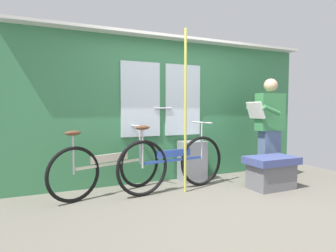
{
  "coord_description": "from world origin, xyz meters",
  "views": [
    {
      "loc": [
        -1.88,
        -2.91,
        1.12
      ],
      "look_at": [
        -0.26,
        0.73,
        0.87
      ],
      "focal_mm": 30.3,
      "sensor_mm": 36.0,
      "label": 1
    }
  ],
  "objects_px": {
    "bicycle_near_door": "(173,163)",
    "bench_seat_corner": "(271,172)",
    "bicycle_leaning_behind": "(109,167)",
    "passenger_reading_newspaper": "(269,127)",
    "handrail_pole": "(185,112)",
    "trash_bin_by_wall": "(192,161)"
  },
  "relations": [
    {
      "from": "bicycle_near_door",
      "to": "bench_seat_corner",
      "type": "xyz_separation_m",
      "value": [
        1.29,
        -0.47,
        -0.14
      ]
    },
    {
      "from": "bicycle_leaning_behind",
      "to": "bench_seat_corner",
      "type": "relative_size",
      "value": 2.26
    },
    {
      "from": "bicycle_leaning_behind",
      "to": "bicycle_near_door",
      "type": "bearing_deg",
      "value": -31.92
    },
    {
      "from": "passenger_reading_newspaper",
      "to": "handrail_pole",
      "type": "height_order",
      "value": "handrail_pole"
    },
    {
      "from": "passenger_reading_newspaper",
      "to": "bicycle_leaning_behind",
      "type": "bearing_deg",
      "value": -2.04
    },
    {
      "from": "trash_bin_by_wall",
      "to": "bicycle_near_door",
      "type": "bearing_deg",
      "value": -143.06
    },
    {
      "from": "trash_bin_by_wall",
      "to": "handrail_pole",
      "type": "height_order",
      "value": "handrail_pole"
    },
    {
      "from": "passenger_reading_newspaper",
      "to": "handrail_pole",
      "type": "xyz_separation_m",
      "value": [
        -1.53,
        -0.09,
        0.25
      ]
    },
    {
      "from": "bench_seat_corner",
      "to": "trash_bin_by_wall",
      "type": "bearing_deg",
      "value": 133.53
    },
    {
      "from": "bicycle_near_door",
      "to": "trash_bin_by_wall",
      "type": "distance_m",
      "value": 0.62
    },
    {
      "from": "passenger_reading_newspaper",
      "to": "bench_seat_corner",
      "type": "height_order",
      "value": "passenger_reading_newspaper"
    },
    {
      "from": "handrail_pole",
      "to": "bench_seat_corner",
      "type": "distance_m",
      "value": 1.49
    },
    {
      "from": "passenger_reading_newspaper",
      "to": "handrail_pole",
      "type": "distance_m",
      "value": 1.55
    },
    {
      "from": "passenger_reading_newspaper",
      "to": "trash_bin_by_wall",
      "type": "distance_m",
      "value": 1.33
    },
    {
      "from": "bicycle_near_door",
      "to": "bicycle_leaning_behind",
      "type": "bearing_deg",
      "value": 158.99
    },
    {
      "from": "bicycle_near_door",
      "to": "bench_seat_corner",
      "type": "height_order",
      "value": "bicycle_near_door"
    },
    {
      "from": "bicycle_near_door",
      "to": "passenger_reading_newspaper",
      "type": "height_order",
      "value": "passenger_reading_newspaper"
    },
    {
      "from": "bicycle_near_door",
      "to": "trash_bin_by_wall",
      "type": "xyz_separation_m",
      "value": [
        0.49,
        0.37,
        -0.08
      ]
    },
    {
      "from": "handrail_pole",
      "to": "bench_seat_corner",
      "type": "height_order",
      "value": "handrail_pole"
    },
    {
      "from": "bicycle_near_door",
      "to": "handrail_pole",
      "type": "bearing_deg",
      "value": -55.49
    },
    {
      "from": "bicycle_near_door",
      "to": "bench_seat_corner",
      "type": "distance_m",
      "value": 1.38
    },
    {
      "from": "passenger_reading_newspaper",
      "to": "handrail_pole",
      "type": "bearing_deg",
      "value": 6.66
    }
  ]
}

